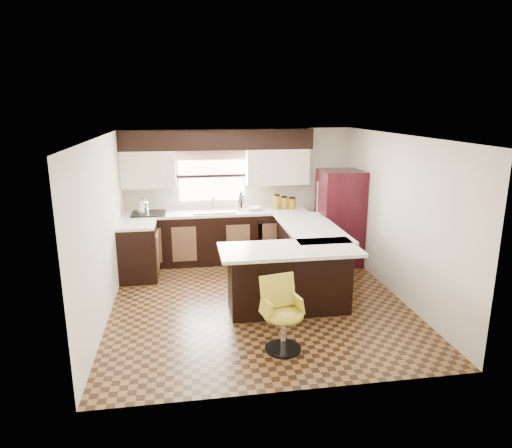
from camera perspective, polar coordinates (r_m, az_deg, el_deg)
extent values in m
plane|color=#49301A|center=(6.82, 0.27, -9.65)|extent=(4.40, 4.40, 0.00)
plane|color=silver|center=(6.23, 0.30, 10.92)|extent=(4.40, 4.40, 0.00)
plane|color=beige|center=(8.54, -2.11, 3.80)|extent=(4.40, 0.00, 4.40)
plane|color=beige|center=(4.36, 5.02, -6.97)|extent=(4.40, 0.00, 4.40)
plane|color=beige|center=(6.43, -18.51, -0.58)|extent=(0.00, 4.40, 4.40)
plane|color=beige|center=(7.06, 17.36, 0.82)|extent=(0.00, 4.40, 4.40)
cube|color=black|center=(8.39, -4.87, -1.72)|extent=(3.30, 0.60, 0.90)
cube|color=black|center=(7.79, -14.47, -3.44)|extent=(0.60, 0.70, 0.90)
cube|color=silver|center=(8.27, -4.94, 1.42)|extent=(3.30, 0.60, 0.04)
cube|color=silver|center=(7.66, -14.69, -0.08)|extent=(0.60, 0.70, 0.04)
cube|color=black|center=(8.20, -4.85, 10.49)|extent=(3.40, 0.35, 0.36)
cube|color=beige|center=(8.25, -13.31, 6.69)|extent=(0.94, 0.35, 0.64)
cube|color=beige|center=(8.40, 2.64, 7.20)|extent=(1.14, 0.35, 0.64)
cube|color=white|center=(8.42, -5.52, 6.00)|extent=(1.20, 0.02, 0.90)
cube|color=#D19B93|center=(8.33, -5.56, 8.61)|extent=(1.30, 0.06, 0.18)
cube|color=#B2B2B7|center=(8.24, -5.28, 1.63)|extent=(0.75, 0.45, 0.03)
cube|color=black|center=(8.25, 2.23, -2.10)|extent=(0.58, 0.03, 0.78)
cube|color=black|center=(8.25, -13.28, 1.29)|extent=(0.58, 0.50, 0.02)
cube|color=black|center=(7.41, 6.39, -4.00)|extent=(0.60, 1.95, 0.90)
cube|color=black|center=(6.39, 4.13, -7.01)|extent=(1.65, 0.60, 0.90)
cube|color=silver|center=(7.28, 6.88, -0.45)|extent=(0.84, 1.95, 0.04)
cube|color=silver|center=(6.15, 4.22, -3.22)|extent=(1.89, 0.84, 0.04)
cube|color=black|center=(8.29, 10.40, 0.77)|extent=(0.73, 0.70, 1.70)
cylinder|color=silver|center=(8.27, -1.90, 2.71)|extent=(0.13, 0.13, 0.30)
imported|color=white|center=(8.33, -0.27, 1.96)|extent=(0.32, 0.32, 0.06)
cylinder|color=#926F13|center=(8.40, 2.58, 2.71)|extent=(0.13, 0.13, 0.25)
cylinder|color=#926F13|center=(8.44, 3.54, 2.61)|extent=(0.12, 0.12, 0.21)
cylinder|color=#926F13|center=(8.47, 4.49, 2.56)|extent=(0.14, 0.14, 0.19)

